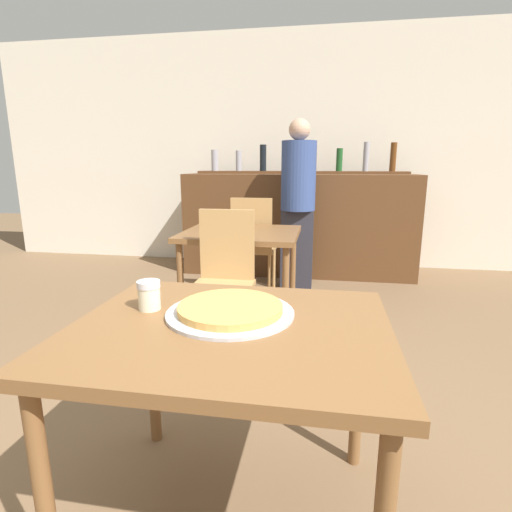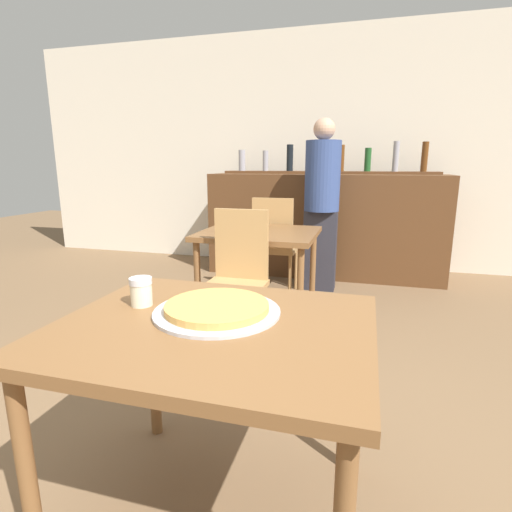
% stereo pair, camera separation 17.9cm
% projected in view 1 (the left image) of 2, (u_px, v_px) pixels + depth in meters
% --- Properties ---
extents(wall_back, '(8.00, 0.05, 2.80)m').
position_uv_depth(wall_back, '(303.00, 152.00, 4.90)').
color(wall_back, silver).
rests_on(wall_back, ground_plane).
extents(dining_table_near, '(1.02, 0.84, 0.75)m').
position_uv_depth(dining_table_near, '(231.00, 349.00, 1.30)').
color(dining_table_near, brown).
rests_on(dining_table_near, ground_plane).
extents(dining_table_far, '(0.92, 0.81, 0.72)m').
position_uv_depth(dining_table_far, '(241.00, 242.00, 3.22)').
color(dining_table_far, brown).
rests_on(dining_table_far, ground_plane).
extents(bar_counter, '(2.60, 0.56, 1.14)m').
position_uv_depth(bar_counter, '(298.00, 224.00, 4.60)').
color(bar_counter, brown).
rests_on(bar_counter, ground_plane).
extents(bar_back_shelf, '(2.39, 0.24, 0.35)m').
position_uv_depth(bar_back_shelf, '(300.00, 167.00, 4.59)').
color(bar_back_shelf, brown).
rests_on(bar_back_shelf, bar_counter).
extents(chair_far_side_front, '(0.40, 0.40, 0.95)m').
position_uv_depth(chair_far_side_front, '(224.00, 272.00, 2.70)').
color(chair_far_side_front, tan).
rests_on(chair_far_side_front, ground_plane).
extents(chair_far_side_back, '(0.40, 0.40, 0.95)m').
position_uv_depth(chair_far_side_back, '(253.00, 241.00, 3.79)').
color(chair_far_side_back, tan).
rests_on(chair_far_side_back, ground_plane).
extents(pizza_tray, '(0.44, 0.44, 0.04)m').
position_uv_depth(pizza_tray, '(230.00, 310.00, 1.36)').
color(pizza_tray, '#B7B7BC').
rests_on(pizza_tray, dining_table_near).
extents(cheese_shaker, '(0.08, 0.08, 0.10)m').
position_uv_depth(cheese_shaker, '(149.00, 295.00, 1.40)').
color(cheese_shaker, beige).
rests_on(cheese_shaker, dining_table_near).
extents(person_standing, '(0.34, 0.34, 1.68)m').
position_uv_depth(person_standing, '(298.00, 199.00, 3.96)').
color(person_standing, '#2D2D38').
rests_on(person_standing, ground_plane).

